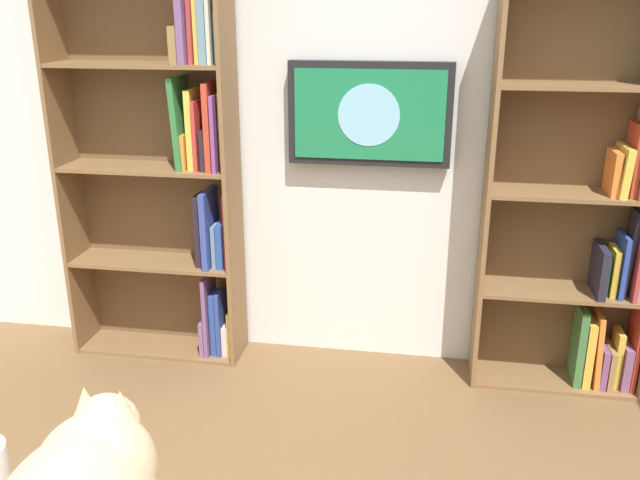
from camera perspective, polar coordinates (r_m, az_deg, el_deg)
name	(u,v)px	position (r m, az deg, el deg)	size (l,w,h in m)	color
wall_back	(356,111)	(3.46, 3.13, 10.94)	(4.52, 0.06, 2.70)	silver
bookshelf_left	(594,209)	(3.45, 22.34, 2.47)	(0.83, 0.28, 2.02)	brown
bookshelf_right	(170,167)	(3.59, -12.71, 6.13)	(0.93, 0.28, 2.11)	brown
wall_mounted_tv	(369,114)	(3.37, 4.24, 10.66)	(0.81, 0.07, 0.51)	black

